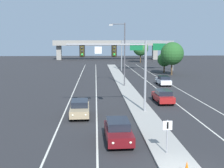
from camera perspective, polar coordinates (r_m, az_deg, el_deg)
name	(u,v)px	position (r m, az deg, el deg)	size (l,w,h in m)	color
median_island	(136,103)	(33.56, 4.92, -3.82)	(2.40, 110.00, 0.15)	#9E9B93
lane_stripe_oncoming_center	(96,93)	(40.10, -3.18, -1.87)	(0.14, 100.00, 0.01)	silver
lane_stripe_receding_center	(162,93)	(41.20, 10.01, -1.70)	(0.14, 100.00, 0.01)	silver
edge_stripe_left	(73,93)	(40.23, -7.89, -1.90)	(0.14, 100.00, 0.01)	silver
edge_stripe_right	(185,92)	(42.08, 14.39, -1.63)	(0.14, 100.00, 0.01)	silver
overhead_signal_mast	(120,61)	(28.44, 1.60, 4.74)	(8.05, 0.44, 7.20)	gray
median_sign_post	(167,132)	(18.58, 11.07, -9.38)	(0.60, 0.10, 2.20)	gray
street_lamp_median	(123,51)	(45.44, 2.28, 6.71)	(2.58, 0.28, 10.00)	#4C4C51
car_oncoming_darkred	(118,131)	(20.92, 1.24, -9.36)	(1.92, 4.51, 1.58)	#5B0F14
car_oncoming_tan	(80,108)	(27.84, -6.50, -4.86)	(1.92, 4.51, 1.58)	tan
car_receding_red	(163,96)	(34.27, 10.20, -2.40)	(1.89, 4.50, 1.58)	maroon
car_receding_white	(163,80)	(48.08, 10.31, 0.73)	(1.85, 4.48, 1.58)	silver
traffic_cone_median_nose	(187,168)	(16.46, 14.81, -15.95)	(0.36, 0.36, 0.74)	black
highway_sign_gantry	(148,46)	(71.47, 7.19, 7.63)	(13.28, 0.42, 7.50)	gray
overpass_bridge	(107,45)	(113.87, -0.94, 7.83)	(42.40, 6.40, 7.65)	gray
tree_far_right_c	(164,60)	(67.27, 10.49, 4.84)	(3.23, 3.23, 4.68)	#4C3823
tree_far_right_b	(141,48)	(98.52, 5.78, 7.18)	(5.24, 5.24, 7.58)	#4C3823
tree_far_right_a	(172,54)	(62.52, 12.01, 6.00)	(4.93, 4.93, 7.13)	#4C3823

